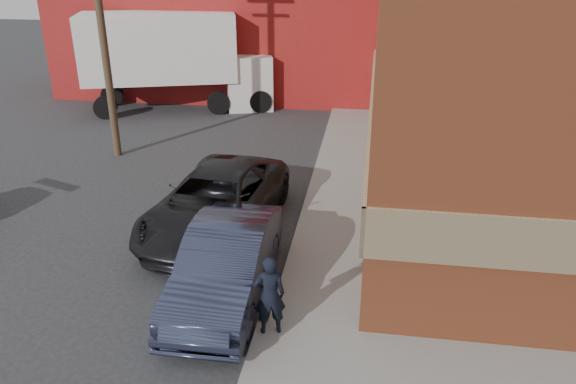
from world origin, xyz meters
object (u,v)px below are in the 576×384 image
at_px(man, 270,295).
at_px(sedan, 226,264).
at_px(warehouse, 230,32).
at_px(utility_pole, 101,19).
at_px(box_truck, 179,55).
at_px(suv_a, 216,202).

relative_size(man, sedan, 0.35).
bearing_deg(warehouse, sedan, -76.33).
bearing_deg(sedan, warehouse, 103.24).
bearing_deg(utility_pole, box_truck, 86.96).
relative_size(warehouse, sedan, 3.42).
height_order(man, box_truck, box_truck).
xyz_separation_m(warehouse, man, (5.80, -20.25, -1.87)).
xyz_separation_m(man, suv_a, (-2.20, 4.20, -0.14)).
distance_m(warehouse, sedan, 19.70).
distance_m(utility_pole, man, 12.38).
distance_m(man, box_truck, 17.12).
xyz_separation_m(utility_pole, box_truck, (0.34, 6.32, -2.28)).
xyz_separation_m(suv_a, box_truck, (-4.76, 11.37, 1.66)).
distance_m(utility_pole, suv_a, 8.19).
bearing_deg(warehouse, man, -74.02).
height_order(man, sedan, man).
bearing_deg(man, sedan, -63.16).
relative_size(sedan, box_truck, 0.53).
bearing_deg(man, box_truck, -83.09).
bearing_deg(box_truck, sedan, -85.59).
bearing_deg(box_truck, man, -83.47).
distance_m(man, suv_a, 4.74).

